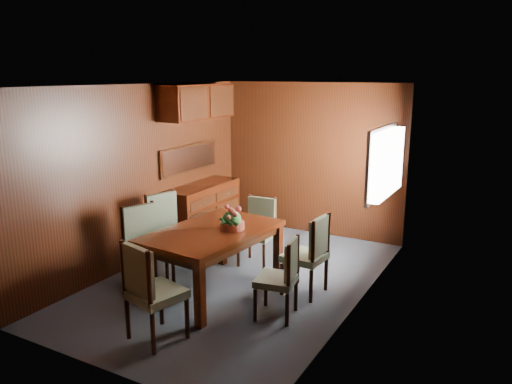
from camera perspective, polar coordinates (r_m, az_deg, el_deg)
The scene contains 11 objects.
ground at distance 6.37m, azimuth -1.87°, elevation -10.01°, with size 4.50×4.50×0.00m, color #333B46.
room_shell at distance 6.25m, azimuth -1.25°, elevation 5.12°, with size 3.06×4.52×2.41m.
sideboard at distance 7.66m, azimuth -6.12°, elevation -2.44°, with size 0.48×1.40×0.90m, color black.
dining_table at distance 5.86m, azimuth -5.05°, elevation -5.31°, with size 1.17×1.72×0.77m.
chair_left_near at distance 6.20m, azimuth -12.58°, elevation -5.50°, with size 0.57×0.58×1.00m.
chair_left_far at distance 6.59m, azimuth -10.13°, elevation -4.05°, with size 0.59×0.61×1.04m.
chair_right_near at distance 5.30m, azimuth 3.03°, elevation -9.30°, with size 0.47×0.48×0.88m.
chair_right_far at distance 5.83m, azimuth 6.24°, elevation -6.68°, with size 0.47×0.49×0.97m.
chair_head at distance 4.90m, azimuth -12.14°, elevation -10.59°, with size 0.58×0.57×1.02m.
chair_foot at distance 6.75m, azimuth 0.32°, elevation -4.01°, with size 0.46×0.44×0.92m.
flower_centerpiece at distance 5.78m, azimuth -2.76°, elevation -2.85°, with size 0.31×0.31×0.31m.
Camera 1 is at (3.01, -5.01, 2.54)m, focal length 35.00 mm.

